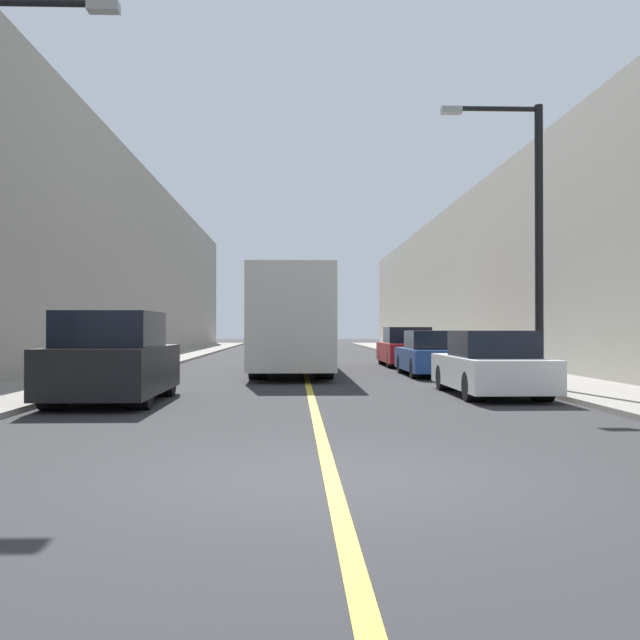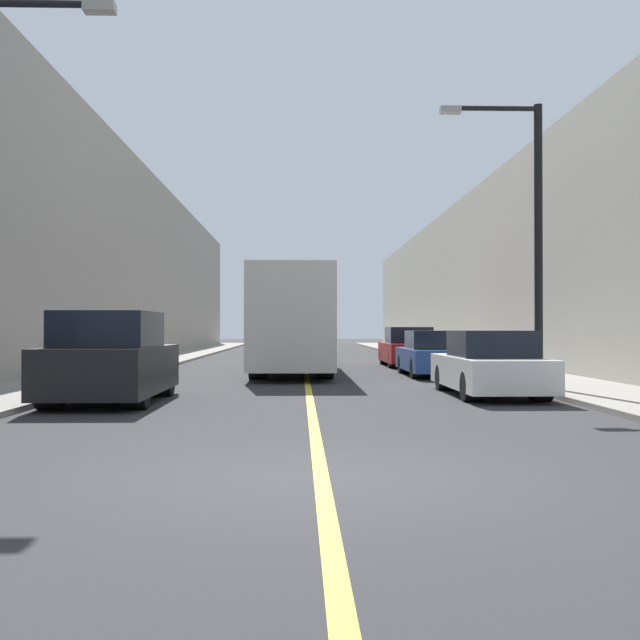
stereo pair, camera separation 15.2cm
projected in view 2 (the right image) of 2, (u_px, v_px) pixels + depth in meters
The scene contains 12 objects.
ground_plane at pixel (322, 479), 7.50m from camera, with size 200.00×200.00×0.00m, color #2D2D30.
sidewalk_left at pixel (171, 358), 37.30m from camera, with size 2.80×72.00×0.11m, color gray.
sidewalk_right at pixel (435, 357), 37.67m from camera, with size 2.80×72.00×0.11m, color gray.
building_row_left at pixel (103, 261), 37.27m from camera, with size 4.00×72.00×9.80m, color gray.
building_row_right at pixel (502, 278), 37.81m from camera, with size 4.00×72.00×8.17m, color #B7B2A3.
road_center_line at pixel (304, 359), 37.48m from camera, with size 0.16×72.00×0.01m, color gold.
bus at pixel (292, 320), 25.75m from camera, with size 2.51×11.31×3.35m.
parked_suv_left at pixel (111, 361), 15.20m from camera, with size 2.03×4.40×1.85m.
car_right_near at pixel (489, 366), 16.77m from camera, with size 1.82×4.60×1.46m.
car_right_mid at pixel (434, 355), 23.75m from camera, with size 1.88×4.48×1.45m.
car_right_far at pixel (408, 349), 29.83m from camera, with size 1.87×4.65×1.57m.
street_lamp_right at pixel (529, 224), 17.97m from camera, with size 2.47×0.24×6.80m.
Camera 2 is at (-0.22, -7.51, 1.51)m, focal length 42.00 mm.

